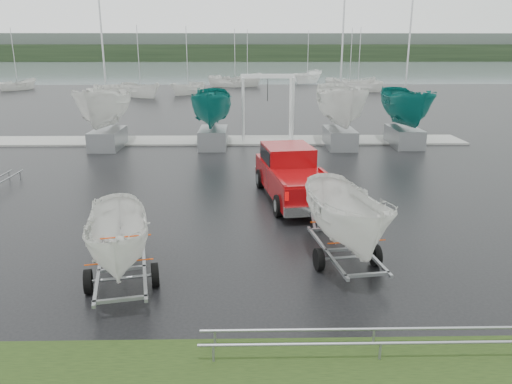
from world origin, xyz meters
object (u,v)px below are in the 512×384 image
trailer_parked (115,192)px  boat_hoist (268,98)px  trailer_hitched (350,168)px  pickup_truck (291,172)px

trailer_parked → boat_hoist: trailer_parked is taller
trailer_hitched → trailer_parked: (-5.82, -1.14, -0.28)m
trailer_hitched → trailer_parked: bearing=-177.2°
pickup_truck → boat_hoist: size_ratio=1.48×
pickup_truck → trailer_hitched: 6.67m
boat_hoist → trailer_hitched: bearing=-85.8°
trailer_hitched → trailer_parked: 5.94m
trailer_parked → boat_hoist: size_ratio=1.10×
boat_hoist → pickup_truck: bearing=-87.9°
trailer_parked → trailer_hitched: bearing=-1.2°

